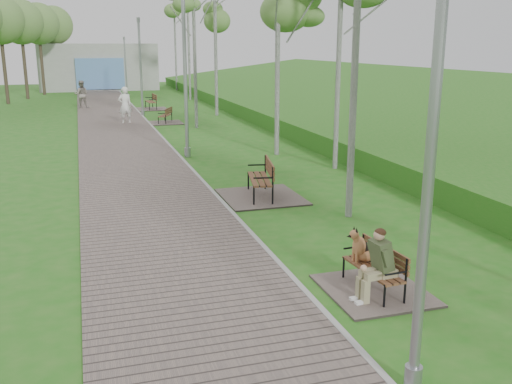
{
  "coord_description": "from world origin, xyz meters",
  "views": [
    {
      "loc": [
        -3.28,
        -2.82,
        3.94
      ],
      "look_at": [
        0.06,
        8.12,
        0.97
      ],
      "focal_mm": 40.0,
      "sensor_mm": 36.0,
      "label": 1
    }
  ],
  "objects": [
    {
      "name": "pedestrian_near",
      "position": [
        -1.13,
        26.99,
        0.93
      ],
      "size": [
        0.76,
        0.58,
        1.87
      ],
      "primitive_type": "imported",
      "rotation": [
        0.0,
        0.0,
        3.35
      ],
      "color": "white",
      "rests_on": "ground"
    },
    {
      "name": "lamp_post_second",
      "position": [
        0.28,
        17.24,
        2.73
      ],
      "size": [
        0.23,
        0.23,
        5.84
      ],
      "color": "gray",
      "rests_on": "ground"
    },
    {
      "name": "kerb",
      "position": [
        0.0,
        21.5,
        0.03
      ],
      "size": [
        0.1,
        67.0,
        0.05
      ],
      "primitive_type": "cube",
      "color": "#999993",
      "rests_on": "ground"
    },
    {
      "name": "birch_far_a",
      "position": [
        4.12,
        29.02,
        6.27
      ],
      "size": [
        2.57,
        2.57,
        7.98
      ],
      "color": "silver",
      "rests_on": "ground"
    },
    {
      "name": "walkway",
      "position": [
        -1.75,
        21.5,
        0.02
      ],
      "size": [
        3.5,
        67.0,
        0.04
      ],
      "primitive_type": "cube",
      "color": "#625550",
      "rests_on": "ground"
    },
    {
      "name": "bench_second",
      "position": [
        1.08,
        11.09,
        0.23
      ],
      "size": [
        2.03,
        2.26,
        1.25
      ],
      "color": "#625550",
      "rests_on": "ground"
    },
    {
      "name": "lamp_post_far",
      "position": [
        0.21,
        42.58,
        2.1
      ],
      "size": [
        0.17,
        0.17,
        4.5
      ],
      "color": "gray",
      "rests_on": "ground"
    },
    {
      "name": "bench_main",
      "position": [
        1.02,
        4.85,
        0.38
      ],
      "size": [
        1.59,
        1.76,
        1.38
      ],
      "color": "#625550",
      "rests_on": "ground"
    },
    {
      "name": "embankment",
      "position": [
        12.0,
        20.0,
        0.0
      ],
      "size": [
        14.0,
        70.0,
        1.6
      ],
      "primitive_type": "cube",
      "color": "#47752A",
      "rests_on": "ground"
    },
    {
      "name": "lamp_post_near",
      "position": [
        0.2,
        2.29,
        2.49
      ],
      "size": [
        0.21,
        0.21,
        5.34
      ],
      "color": "gray",
      "rests_on": "ground"
    },
    {
      "name": "pedestrian_far",
      "position": [
        -3.2,
        35.05,
        0.87
      ],
      "size": [
        0.9,
        0.73,
        1.74
      ],
      "primitive_type": "imported",
      "rotation": [
        0.0,
        0.0,
        3.05
      ],
      "color": "gray",
      "rests_on": "ground"
    },
    {
      "name": "building_north",
      "position": [
        -1.5,
        50.97,
        1.99
      ],
      "size": [
        10.0,
        5.2,
        4.0
      ],
      "color": "#9E9E99",
      "rests_on": "ground"
    },
    {
      "name": "bench_third",
      "position": [
        0.83,
        26.55,
        0.18
      ],
      "size": [
        1.61,
        1.79,
        0.99
      ],
      "color": "#625550",
      "rests_on": "ground"
    },
    {
      "name": "bench_far",
      "position": [
        0.91,
        33.25,
        0.22
      ],
      "size": [
        1.89,
        2.1,
        1.16
      ],
      "color": "#625550",
      "rests_on": "ground"
    },
    {
      "name": "lamp_post_third",
      "position": [
        0.07,
        30.15,
        2.51
      ],
      "size": [
        0.21,
        0.21,
        5.36
      ],
      "color": "gray",
      "rests_on": "ground"
    }
  ]
}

